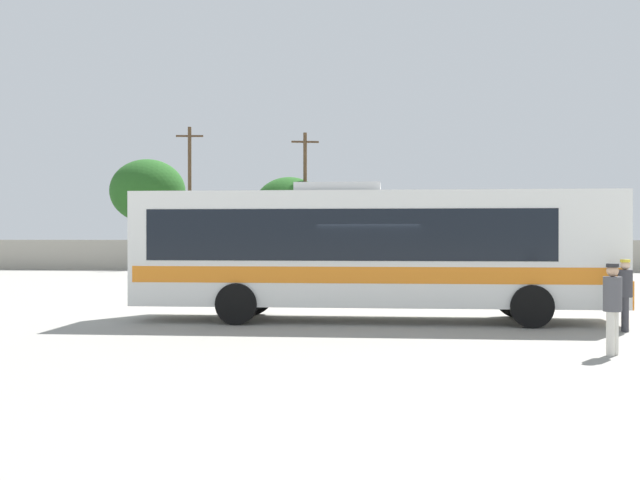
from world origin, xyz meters
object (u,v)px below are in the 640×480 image
Objects in this scene: utility_pole_far at (305,198)px; utility_pole_near at (190,195)px; attendant_by_bus_door at (625,291)px; roadside_tree_left at (148,191)px; parked_car_leftmost_silver at (191,260)px; parked_car_second_dark_blue at (289,260)px; passenger_waiting_on_apron at (612,303)px; roadside_tree_midleft at (289,207)px; coach_bus_white_orange at (368,247)px.

utility_pole_near is at bearing -178.10° from utility_pole_far.
utility_pole_near is at bearing 120.49° from attendant_by_bus_door.
utility_pole_far is 1.17× the size of roadside_tree_left.
utility_pole_near reaches higher than parked_car_leftmost_silver.
roadside_tree_left reaches higher than parked_car_second_dark_blue.
utility_pole_near is 5.46m from roadside_tree_left.
parked_car_second_dark_blue is at bearing 109.13° from passenger_waiting_on_apron.
roadside_tree_midleft reaches higher than attendant_by_bus_door.
passenger_waiting_on_apron reaches higher than parked_car_second_dark_blue.
utility_pole_near reaches higher than roadside_tree_midleft.
roadside_tree_midleft is (-10.80, 36.20, 3.06)m from passenger_waiting_on_apron.
utility_pole_near is 1.54× the size of roadside_tree_midleft.
coach_bus_white_orange reaches higher than parked_car_second_dark_blue.
passenger_waiting_on_apron is 0.19× the size of utility_pole_far.
parked_car_leftmost_silver is 10.27m from roadside_tree_midleft.
parked_car_leftmost_silver is 0.74× the size of roadside_tree_midleft.
roadside_tree_midleft reaches higher than coach_bus_white_orange.
roadside_tree_left is (-11.62, 10.79, 4.54)m from parked_car_second_dark_blue.
utility_pole_near is at bearing 116.20° from passenger_waiting_on_apron.
roadside_tree_midleft is at bearing 147.83° from utility_pole_far.
coach_bus_white_orange is at bearing -78.80° from roadside_tree_midleft.
roadside_tree_left is at bearing 122.70° from attendant_by_bus_door.
attendant_by_bus_door is at bearing 70.15° from passenger_waiting_on_apron.
roadside_tree_midleft is (6.53, 0.97, -0.83)m from utility_pole_near.
coach_bus_white_orange is 7.23× the size of passenger_waiting_on_apron.
coach_bus_white_orange is 23.34m from parked_car_second_dark_blue.
utility_pole_far is at bearing 99.36° from coach_bus_white_orange.
passenger_waiting_on_apron is 0.18× the size of utility_pole_near.
passenger_waiting_on_apron is (4.69, -5.34, -0.94)m from coach_bus_white_orange.
utility_pole_far is (-4.97, 30.14, 2.73)m from coach_bus_white_orange.
passenger_waiting_on_apron is at bearing -74.77° from utility_pole_far.
passenger_waiting_on_apron is 0.22× the size of roadside_tree_left.
utility_pole_far reaches higher than roadside_tree_left.
coach_bus_white_orange is 2.85× the size of parked_car_second_dark_blue.
utility_pole_near is at bearing -42.25° from roadside_tree_left.
coach_bus_white_orange reaches higher than parked_car_leftmost_silver.
coach_bus_white_orange is 31.53m from roadside_tree_midleft.
roadside_tree_left reaches higher than attendant_by_bus_door.
roadside_tree_midleft is at bearing 110.35° from attendant_by_bus_door.
utility_pole_far is 1.47× the size of roadside_tree_midleft.
coach_bus_white_orange is 2.04× the size of roadside_tree_midleft.
utility_pole_far is at bearing -16.22° from roadside_tree_left.
roadside_tree_midleft is (-6.11, 30.86, 2.12)m from coach_bus_white_orange.
roadside_tree_left is (-4.03, 3.66, 0.46)m from utility_pole_near.
roadside_tree_left is (-22.66, 35.30, 4.37)m from attendant_by_bus_door.
utility_pole_near is 6.66m from roadside_tree_midleft.
roadside_tree_midleft is at bearing 8.47° from utility_pole_near.
utility_pole_far reaches higher than passenger_waiting_on_apron.
coach_bus_white_orange is 1.39× the size of utility_pole_far.
parked_car_leftmost_silver is (-15.21, 27.50, -0.18)m from passenger_waiting_on_apron.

